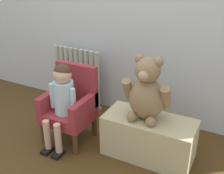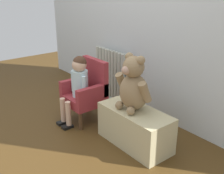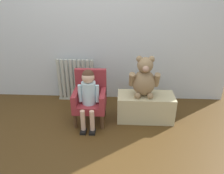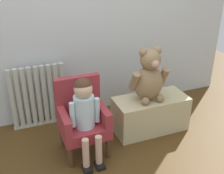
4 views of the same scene
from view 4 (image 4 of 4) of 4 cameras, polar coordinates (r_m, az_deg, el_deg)
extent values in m
cube|color=silver|center=(2.77, -10.28, 16.80)|extent=(3.80, 0.05, 2.40)
cylinder|color=#B4B8A9|center=(2.86, -19.60, -2.50)|extent=(0.05, 0.05, 0.62)
cylinder|color=#B4B8A9|center=(2.86, -18.37, -2.30)|extent=(0.05, 0.05, 0.62)
cylinder|color=#B4B8A9|center=(2.86, -17.15, -2.10)|extent=(0.05, 0.05, 0.62)
cylinder|color=#B4B8A9|center=(2.87, -15.92, -1.90)|extent=(0.05, 0.05, 0.62)
cylinder|color=#B4B8A9|center=(2.87, -14.70, -1.70)|extent=(0.05, 0.05, 0.62)
cylinder|color=#B4B8A9|center=(2.88, -13.49, -1.50)|extent=(0.05, 0.05, 0.62)
cylinder|color=#B4B8A9|center=(2.88, -12.28, -1.30)|extent=(0.05, 0.05, 0.62)
cylinder|color=#B4B8A9|center=(2.89, -11.07, -1.10)|extent=(0.05, 0.05, 0.62)
cylinder|color=#B4B8A9|center=(2.90, -9.88, -0.90)|extent=(0.05, 0.05, 0.62)
cube|color=#B4B8A9|center=(3.03, -14.03, -7.07)|extent=(0.56, 0.05, 0.02)
cube|color=maroon|center=(2.46, -5.73, -8.28)|extent=(0.39, 0.37, 0.10)
cube|color=maroon|center=(2.47, -6.99, -1.83)|extent=(0.39, 0.06, 0.37)
cube|color=maroon|center=(2.37, -9.78, -6.64)|extent=(0.06, 0.37, 0.14)
cube|color=maroon|center=(2.44, -2.06, -5.18)|extent=(0.06, 0.37, 0.14)
cylinder|color=#4C331E|center=(2.40, -8.42, -13.88)|extent=(0.04, 0.04, 0.19)
cylinder|color=#4C331E|center=(2.47, -0.78, -12.22)|extent=(0.04, 0.04, 0.19)
cylinder|color=#4C331E|center=(2.64, -10.04, -9.80)|extent=(0.04, 0.04, 0.19)
cylinder|color=#4C331E|center=(2.70, -3.12, -8.43)|extent=(0.04, 0.04, 0.19)
cylinder|color=silver|center=(2.33, -5.66, -4.93)|extent=(0.17, 0.17, 0.28)
sphere|color=#D8AD8E|center=(2.23, -5.89, -0.43)|extent=(0.15, 0.15, 0.15)
sphere|color=#472D1E|center=(2.23, -5.94, 0.05)|extent=(0.14, 0.14, 0.14)
cylinder|color=#D8AD8E|center=(2.32, -5.35, -13.21)|extent=(0.06, 0.06, 0.26)
cube|color=black|center=(2.40, -5.06, -16.20)|extent=(0.07, 0.11, 0.03)
cylinder|color=#D8AD8E|center=(2.34, -2.71, -12.63)|extent=(0.06, 0.06, 0.26)
cube|color=black|center=(2.42, -2.47, -15.61)|extent=(0.07, 0.11, 0.03)
cylinder|color=silver|center=(2.29, -8.05, -5.64)|extent=(0.04, 0.04, 0.22)
cylinder|color=silver|center=(2.34, -3.04, -4.70)|extent=(0.04, 0.04, 0.22)
cube|color=#BFB386|center=(2.81, 7.77, -5.39)|extent=(0.72, 0.33, 0.35)
ellipsoid|color=#907550|center=(2.64, 7.38, 0.84)|extent=(0.28, 0.24, 0.33)
sphere|color=#907550|center=(2.54, 7.82, 5.57)|extent=(0.19, 0.19, 0.19)
sphere|color=tan|center=(2.47, 8.75, 4.61)|extent=(0.08, 0.08, 0.08)
sphere|color=#907550|center=(2.49, 6.32, 7.02)|extent=(0.08, 0.08, 0.08)
sphere|color=#907550|center=(2.56, 9.20, 7.35)|extent=(0.08, 0.08, 0.08)
cylinder|color=#907550|center=(2.54, 4.59, 1.22)|extent=(0.07, 0.14, 0.20)
cylinder|color=#907550|center=(2.68, 10.41, 2.19)|extent=(0.07, 0.14, 0.20)
sphere|color=#907550|center=(2.58, 6.79, -2.88)|extent=(0.08, 0.08, 0.08)
sphere|color=#907550|center=(2.65, 9.74, -2.27)|extent=(0.08, 0.08, 0.08)
camera|label=1|loc=(1.84, 60.81, 8.86)|focal=45.00mm
camera|label=2|loc=(2.92, 60.22, 10.07)|focal=45.00mm
camera|label=3|loc=(0.99, 91.80, -0.96)|focal=35.00mm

